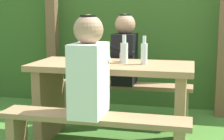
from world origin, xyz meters
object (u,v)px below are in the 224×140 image
object	(u,v)px
picnic_table	(112,89)
person_black_coat	(125,52)
bottle_right	(124,52)
drinking_glass	(124,57)
bottle_left	(144,53)
person_white_shirt	(89,70)
cell_phone	(77,64)
bench_near	(94,131)
bench_far	(125,94)

from	to	relation	value
picnic_table	person_black_coat	world-z (taller)	person_black_coat
bottle_right	drinking_glass	bearing A→B (deg)	104.30
picnic_table	person_black_coat	distance (m)	0.63
picnic_table	bottle_left	world-z (taller)	bottle_left
person_white_shirt	cell_phone	distance (m)	0.52
bottle_right	cell_phone	world-z (taller)	bottle_right
drinking_glass	person_white_shirt	bearing A→B (deg)	-98.90
drinking_glass	bottle_left	xyz separation A→B (m)	(0.20, -0.12, 0.06)
picnic_table	person_white_shirt	size ratio (longest dim) A/B	1.95
bench_near	person_white_shirt	distance (m)	0.45
bench_near	bottle_left	bearing A→B (deg)	64.30
person_white_shirt	bottle_left	xyz separation A→B (m)	(0.31, 0.58, 0.07)
picnic_table	bottle_left	size ratio (longest dim) A/B	5.73
person_black_coat	bottle_right	xyz separation A→B (m)	(0.09, -0.53, 0.06)
picnic_table	bench_near	size ratio (longest dim) A/B	1.00
bench_near	bottle_right	world-z (taller)	bottle_right
picnic_table	bottle_left	distance (m)	0.43
person_white_shirt	bottle_left	world-z (taller)	person_white_shirt
person_black_coat	bottle_right	distance (m)	0.54
bench_near	person_black_coat	distance (m)	1.23
bench_far	drinking_glass	distance (m)	0.64
bottle_right	cell_phone	distance (m)	0.42
bench_near	person_black_coat	world-z (taller)	person_black_coat
cell_phone	picnic_table	bearing A→B (deg)	24.53
person_white_shirt	picnic_table	bearing A→B (deg)	86.88
bottle_left	cell_phone	bearing A→B (deg)	-167.44
bench_far	cell_phone	world-z (taller)	cell_phone
bench_far	person_white_shirt	world-z (taller)	person_white_shirt
cell_phone	bottle_left	bearing A→B (deg)	14.18
bench_near	bench_far	size ratio (longest dim) A/B	1.00
person_white_shirt	drinking_glass	world-z (taller)	person_white_shirt
bench_near	picnic_table	bearing A→B (deg)	90.00
bench_far	person_black_coat	distance (m)	0.45
picnic_table	bench_far	distance (m)	0.60
bottle_left	cell_phone	distance (m)	0.58
person_white_shirt	bottle_left	distance (m)	0.66
bench_far	drinking_glass	bearing A→B (deg)	-80.22
picnic_table	bench_far	world-z (taller)	picnic_table
cell_phone	drinking_glass	bearing A→B (deg)	35.70
bench_near	person_white_shirt	world-z (taller)	person_white_shirt
person_black_coat	bottle_left	world-z (taller)	person_black_coat
bench_far	drinking_glass	size ratio (longest dim) A/B	17.50
drinking_glass	picnic_table	bearing A→B (deg)	-122.18
bottle_left	cell_phone	xyz separation A→B (m)	(-0.56, -0.12, -0.10)
person_white_shirt	person_black_coat	distance (m)	1.14
bench_near	cell_phone	bearing A→B (deg)	121.48
person_black_coat	bottle_left	size ratio (longest dim) A/B	2.94
person_black_coat	drinking_glass	world-z (taller)	person_black_coat
bench_far	bottle_right	world-z (taller)	bottle_right
person_white_shirt	bottle_right	world-z (taller)	person_white_shirt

